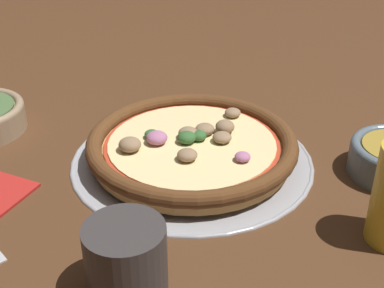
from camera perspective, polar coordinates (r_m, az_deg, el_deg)
ground_plane at (r=0.78m, az=0.00°, el=-1.81°), size 3.00×3.00×0.00m
pizza_tray at (r=0.77m, az=0.00°, el=-1.57°), size 0.35×0.35×0.01m
pizza at (r=0.76m, az=-0.01°, el=-0.15°), size 0.30×0.30×0.04m
drinking_cup at (r=0.55m, az=-7.06°, el=-12.12°), size 0.08×0.08×0.08m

